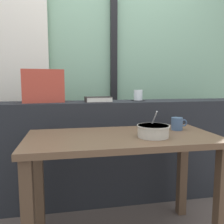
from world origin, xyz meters
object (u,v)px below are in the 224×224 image
(closed_book, at_px, (98,99))
(soup_bowl, at_px, (153,131))
(breakfast_table, at_px, (122,154))
(ceramic_mug, at_px, (177,124))
(coaster_square, at_px, (138,100))
(throw_pillow, at_px, (43,86))
(juice_glass, at_px, (138,95))

(closed_book, xyz_separation_m, soup_bowl, (0.24, -0.62, -0.15))
(breakfast_table, distance_m, ceramic_mug, 0.44)
(coaster_square, relative_size, ceramic_mug, 0.88)
(breakfast_table, bearing_deg, soup_bowl, -24.82)
(soup_bowl, relative_size, ceramic_mug, 1.70)
(throw_pillow, xyz_separation_m, soup_bowl, (0.68, -0.65, -0.26))
(throw_pillow, distance_m, soup_bowl, 0.98)
(breakfast_table, height_order, throw_pillow, throw_pillow)
(throw_pillow, bearing_deg, coaster_square, 0.58)
(throw_pillow, bearing_deg, ceramic_mug, -28.01)
(closed_book, bearing_deg, coaster_square, 7.29)
(juice_glass, height_order, soup_bowl, juice_glass)
(throw_pillow, bearing_deg, soup_bowl, -43.83)
(coaster_square, xyz_separation_m, soup_bowl, (-0.11, -0.66, -0.13))
(juice_glass, bearing_deg, ceramic_mug, -75.82)
(juice_glass, distance_m, soup_bowl, 0.69)
(closed_book, height_order, ceramic_mug, closed_book)
(juice_glass, relative_size, throw_pillow, 0.28)
(juice_glass, height_order, throw_pillow, throw_pillow)
(closed_book, distance_m, soup_bowl, 0.68)
(juice_glass, distance_m, ceramic_mug, 0.54)
(breakfast_table, distance_m, closed_book, 0.62)
(coaster_square, height_order, throw_pillow, throw_pillow)
(closed_book, distance_m, throw_pillow, 0.45)
(breakfast_table, relative_size, ceramic_mug, 10.27)
(coaster_square, xyz_separation_m, closed_book, (-0.36, -0.05, 0.02))
(coaster_square, height_order, closed_book, closed_book)
(coaster_square, xyz_separation_m, juice_glass, (0.00, 0.00, 0.04))
(coaster_square, distance_m, juice_glass, 0.04)
(coaster_square, distance_m, soup_bowl, 0.68)
(soup_bowl, height_order, ceramic_mug, soup_bowl)
(breakfast_table, relative_size, coaster_square, 11.60)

